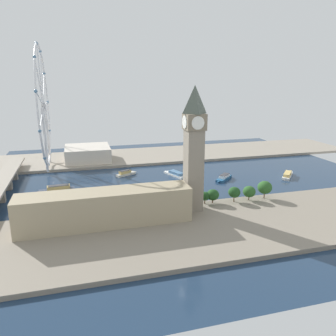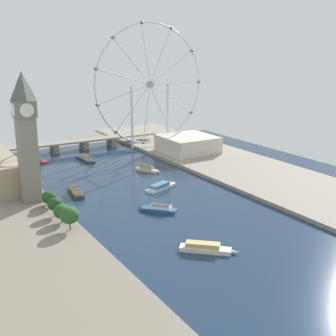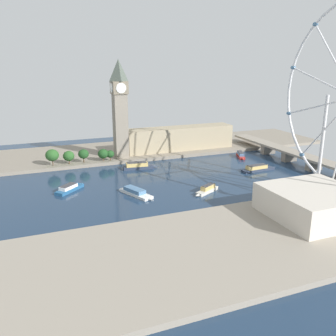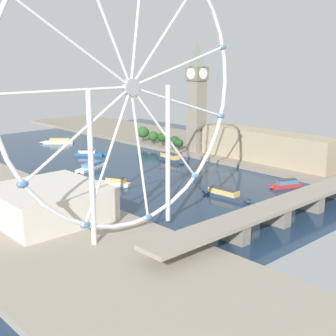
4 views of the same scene
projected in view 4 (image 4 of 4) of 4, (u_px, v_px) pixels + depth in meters
name	position (u px, v px, depth m)	size (l,w,h in m)	color
ground_plane	(106.00, 164.00, 368.73)	(391.49, 391.49, 0.00)	#1E334C
riverbank_left	(202.00, 145.00, 441.43)	(90.00, 520.00, 3.00)	gray
clock_tower	(197.00, 96.00, 394.06)	(15.18, 15.18, 91.78)	gray
parliament_block	(266.00, 146.00, 362.24)	(22.00, 115.48, 23.77)	tan
tree_row_embankment	(158.00, 137.00, 430.09)	(12.00, 61.47, 14.75)	#513823
ferris_wheel	(131.00, 89.00, 202.93)	(129.51, 3.20, 131.22)	silver
riverside_hall	(48.00, 203.00, 234.03)	(51.42, 52.06, 16.62)	beige
river_bridge	(294.00, 202.00, 244.93)	(203.49, 15.85, 10.78)	gray
tour_boat_0	(225.00, 194.00, 280.14)	(9.03, 36.63, 5.49)	#2D384C
tour_boat_1	(114.00, 182.00, 306.42)	(15.41, 24.39, 5.75)	beige
tour_boat_2	(91.00, 166.00, 351.90)	(33.80, 18.30, 4.73)	white
tour_boat_3	(89.00, 153.00, 400.07)	(23.21, 24.51, 5.15)	#235684
tour_boat_4	(171.00, 158.00, 377.82)	(11.26, 31.82, 6.39)	#2D384C
tour_boat_5	(58.00, 141.00, 454.29)	(28.14, 26.19, 5.23)	white
tour_boat_6	(286.00, 184.00, 301.95)	(23.45, 12.39, 5.48)	#B22D28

